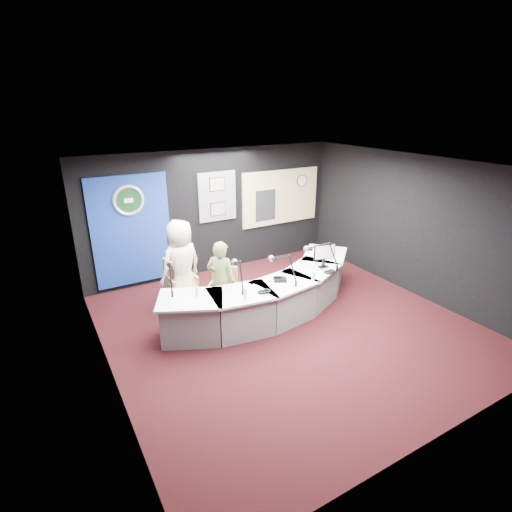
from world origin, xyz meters
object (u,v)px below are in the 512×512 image
broadcast_desk (270,295)px  armchair_right (222,297)px  person_man (181,265)px  person_woman (221,281)px  armchair_left (183,283)px

broadcast_desk → armchair_right: (-0.85, 0.27, 0.05)m
person_man → person_woman: person_man is taller
broadcast_desk → person_woman: bearing=162.6°
armchair_right → broadcast_desk: bearing=24.9°
broadcast_desk → armchair_right: bearing=162.6°
armchair_right → person_woman: (0.00, -0.00, 0.32)m
armchair_left → person_woman: 0.93m
armchair_left → armchair_right: 0.91m
armchair_left → armchair_right: (0.45, -0.78, -0.08)m
broadcast_desk → person_woman: (-0.85, 0.27, 0.38)m
armchair_right → person_woman: bearing=-47.6°
armchair_left → armchair_right: size_ratio=1.19×
broadcast_desk → person_woman: 0.97m
armchair_right → person_man: (-0.45, 0.78, 0.44)m
broadcast_desk → person_woman: person_woman is taller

